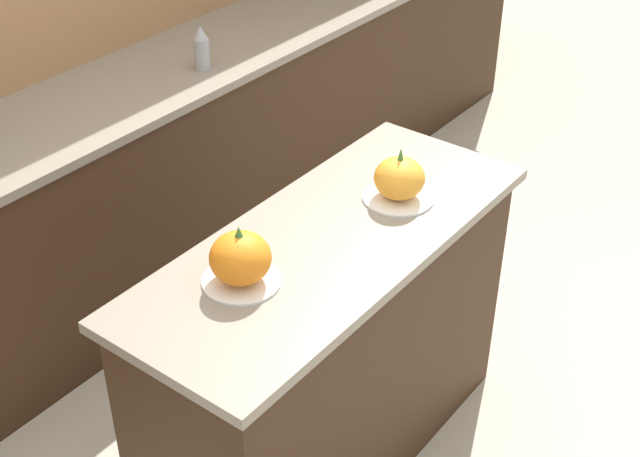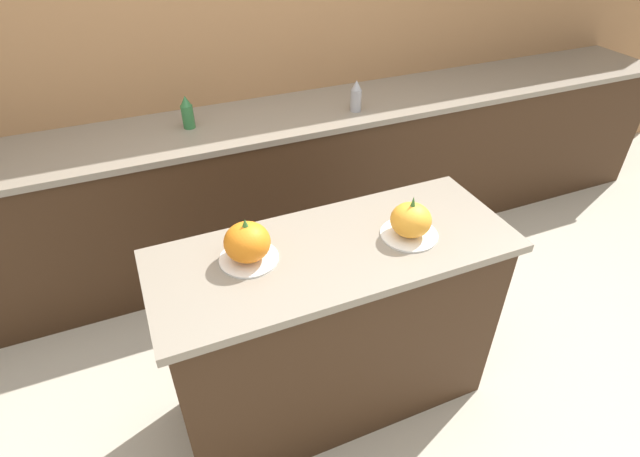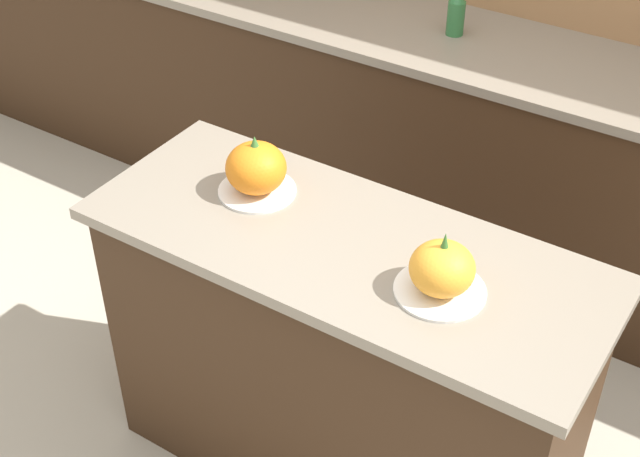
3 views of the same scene
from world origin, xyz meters
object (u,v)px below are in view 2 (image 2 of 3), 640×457
Objects in this scene: pumpkin_cake_right at (411,221)px; pumpkin_cake_left at (247,243)px; bottle_short at (356,96)px; bottle_tall at (187,113)px.

pumpkin_cake_left is at bearing 170.59° from pumpkin_cake_right.
pumpkin_cake_right is at bearing -106.27° from bottle_short.
pumpkin_cake_left is 0.97× the size of pumpkin_cake_right.
pumpkin_cake_right is at bearing -65.39° from bottle_tall.
bottle_tall is at bearing 114.61° from pumpkin_cake_right.
bottle_tall is (-0.60, 1.31, 0.03)m from pumpkin_cake_right.
bottle_short is (0.34, 1.17, 0.03)m from pumpkin_cake_right.
bottle_tall is at bearing 171.07° from bottle_short.
bottle_short is at bearing 47.87° from pumpkin_cake_left.
pumpkin_cake_left is at bearing -132.13° from bottle_short.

